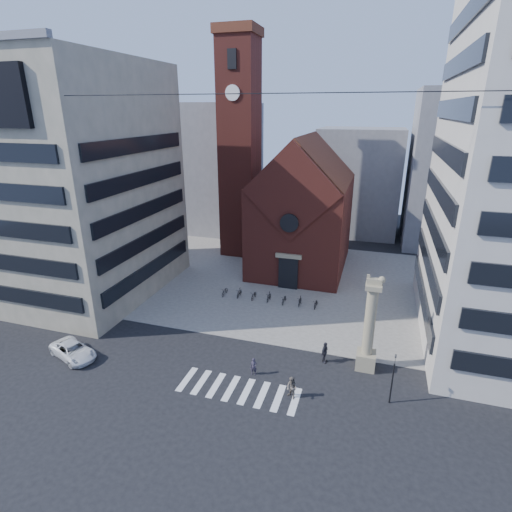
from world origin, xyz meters
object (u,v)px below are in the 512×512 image
at_px(pedestrian_0, 254,367).
at_px(pedestrian_1, 292,388).
at_px(white_car, 73,351).
at_px(scooter_0, 225,291).
at_px(pedestrian_2, 325,352).
at_px(lion_column, 369,333).
at_px(traffic_light, 393,378).

relative_size(pedestrian_0, pedestrian_1, 0.83).
bearing_deg(white_car, scooter_0, -6.95).
distance_m(white_car, pedestrian_1, 19.89).
bearing_deg(white_car, pedestrian_1, -67.91).
xyz_separation_m(white_car, pedestrian_1, (19.88, 0.51, 0.24)).
distance_m(pedestrian_0, pedestrian_2, 6.46).
xyz_separation_m(lion_column, scooter_0, (-16.80, 9.78, -2.94)).
bearing_deg(pedestrian_0, pedestrian_2, 25.53).
xyz_separation_m(lion_column, white_car, (-25.12, -6.17, -2.77)).
bearing_deg(pedestrian_2, lion_column, -68.30).
height_order(lion_column, pedestrian_1, lion_column).
bearing_deg(pedestrian_2, traffic_light, -106.69).
distance_m(pedestrian_1, scooter_0, 19.29).
height_order(pedestrian_2, scooter_0, pedestrian_2).
bearing_deg(pedestrian_0, scooter_0, 112.77).
bearing_deg(pedestrian_1, traffic_light, 45.37).
distance_m(white_car, scooter_0, 17.99).
distance_m(traffic_light, pedestrian_1, 7.55).
relative_size(white_car, pedestrian_2, 2.50).
relative_size(lion_column, scooter_0, 4.92).
bearing_deg(lion_column, pedestrian_1, -132.81).
distance_m(lion_column, pedestrian_2, 4.29).
height_order(white_car, pedestrian_0, pedestrian_0).
xyz_separation_m(traffic_light, pedestrian_2, (-5.49, 3.76, -1.30)).
relative_size(lion_column, white_car, 1.76).
height_order(traffic_light, pedestrian_1, traffic_light).
bearing_deg(traffic_light, pedestrian_1, -167.07).
bearing_deg(traffic_light, white_car, -175.42).
relative_size(pedestrian_0, scooter_0, 0.88).
relative_size(traffic_light, pedestrian_1, 2.31).
xyz_separation_m(pedestrian_0, scooter_0, (-7.88, 13.54, -0.26)).
xyz_separation_m(pedestrian_0, pedestrian_1, (3.67, -1.90, 0.16)).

